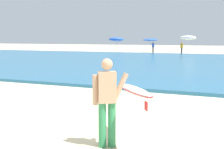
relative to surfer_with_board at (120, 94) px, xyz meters
The scene contains 8 objects.
ground_plane 2.44m from the surfer_with_board, 168.50° to the left, with size 160.00×160.00×0.00m, color beige.
sea 20.11m from the surfer_with_board, 96.20° to the left, with size 120.00×28.00×0.14m, color teal.
surfer_with_board is the anchor object (origin of this frame).
beach_umbrella_0 37.82m from the surfer_with_board, 113.12° to the left, with size 2.17×2.20×2.23m.
beach_umbrella_1 37.69m from the surfer_with_board, 105.87° to the left, with size 2.10×2.11×2.02m.
beach_umbrella_2 35.80m from the surfer_with_board, 97.99° to the left, with size 2.06×2.07×2.44m.
beachgoer_near_row_left 34.35m from the surfer_with_board, 99.19° to the left, with size 0.32×0.20×1.58m.
beachgoer_near_row_right 36.17m from the surfer_with_board, 105.26° to the left, with size 0.32×0.20×1.58m.
Camera 1 is at (4.39, -5.84, 2.12)m, focal length 49.37 mm.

